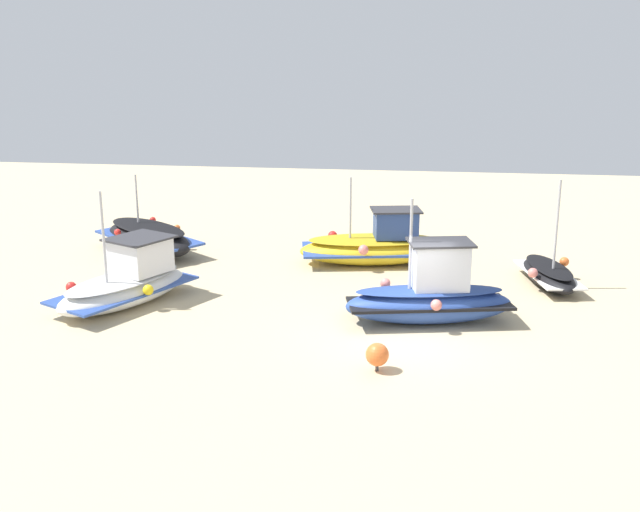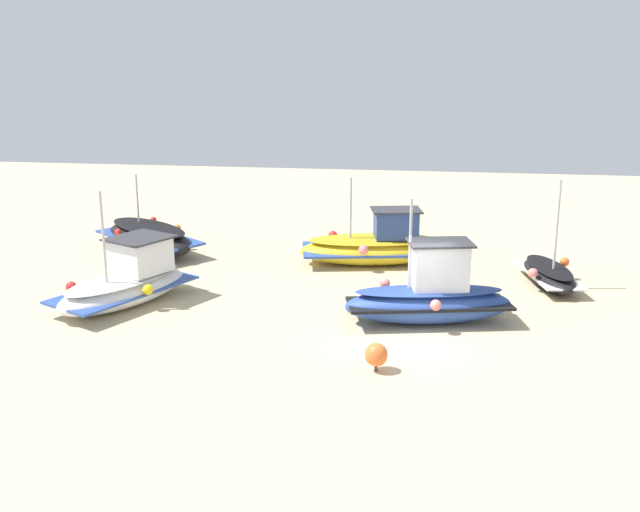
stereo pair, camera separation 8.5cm
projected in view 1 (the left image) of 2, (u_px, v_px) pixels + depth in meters
ground_plane at (404, 336)px, 19.67m from camera, size 57.81×57.81×0.00m
fishing_boat_0 at (548, 274)px, 23.92m from camera, size 3.67×1.91×3.50m
fishing_boat_1 at (376, 246)px, 26.35m from camera, size 2.90×5.45×3.13m
fishing_boat_2 at (431, 296)px, 20.52m from camera, size 2.56×4.88×3.54m
fishing_boat_3 at (127, 282)px, 22.12m from camera, size 4.94×3.66×3.52m
fishing_boat_4 at (148, 237)px, 27.80m from camera, size 4.44×4.98×2.90m
mooring_buoy_0 at (377, 355)px, 17.41m from camera, size 0.55×0.55×0.69m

